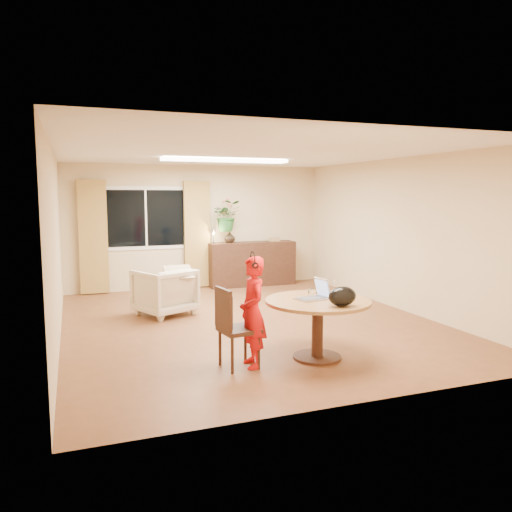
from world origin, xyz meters
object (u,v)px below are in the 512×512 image
(child, at_px, (253,312))
(sideboard, at_px, (252,264))
(dining_table, at_px, (318,312))
(armchair, at_px, (165,291))
(dining_chair, at_px, (239,327))

(child, height_order, sideboard, child)
(dining_table, distance_m, armchair, 3.18)
(dining_chair, height_order, child, child)
(child, bearing_deg, sideboard, 162.93)
(armchair, distance_m, sideboard, 3.07)
(dining_table, relative_size, dining_chair, 1.35)
(dining_chair, bearing_deg, dining_table, -9.70)
(dining_chair, relative_size, sideboard, 0.49)
(dining_table, bearing_deg, child, 179.59)
(dining_table, relative_size, child, 0.99)
(dining_table, height_order, dining_chair, dining_chair)
(dining_chair, distance_m, sideboard, 5.27)
(dining_chair, distance_m, child, 0.23)
(sideboard, bearing_deg, dining_table, -100.74)
(child, bearing_deg, armchair, -167.33)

